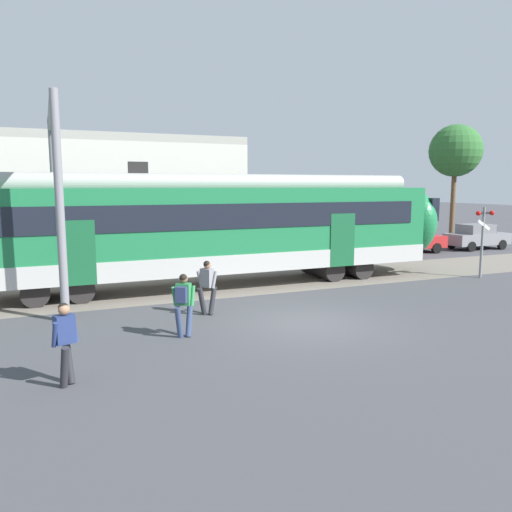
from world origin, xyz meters
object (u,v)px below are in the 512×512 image
pedestrian_green (183,300)px  pedestrian_grey (207,284)px  parked_car_red (410,239)px  crossing_signal (483,231)px  pedestrian_navy (65,336)px  parked_car_grey (477,236)px

pedestrian_green → pedestrian_grey: size_ratio=1.00×
pedestrian_green → parked_car_red: 19.69m
parked_car_red → crossing_signal: size_ratio=1.36×
pedestrian_navy → crossing_signal: crossing_signal is taller
pedestrian_grey → parked_car_grey: bearing=23.4°
pedestrian_green → parked_car_red: size_ratio=0.41×
pedestrian_navy → pedestrian_green: bearing=36.3°
pedestrian_navy → pedestrian_grey: 5.83m
pedestrian_navy → crossing_signal: size_ratio=0.56×
parked_car_red → parked_car_grey: bearing=-3.1°
pedestrian_grey → crossing_signal: size_ratio=0.56×
parked_car_red → parked_car_grey: 4.92m
pedestrian_navy → crossing_signal: bearing=18.0°
pedestrian_navy → parked_car_red: pedestrian_navy is taller
pedestrian_green → crossing_signal: bearing=13.5°
pedestrian_navy → pedestrian_grey: (4.16, 4.09, -0.03)m
parked_car_red → parked_car_grey: (4.91, -0.27, 0.00)m
parked_car_grey → parked_car_red: bearing=176.9°
crossing_signal → pedestrian_green: bearing=-166.5°
pedestrian_navy → pedestrian_green: same height
parked_car_grey → pedestrian_navy: bearing=-152.2°
pedestrian_green → parked_car_red: bearing=33.7°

